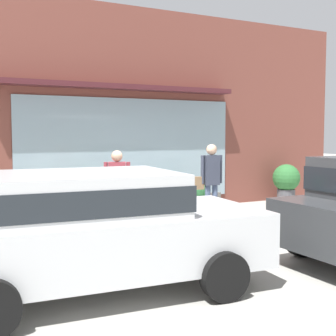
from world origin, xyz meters
TOP-DOWN VIEW (x-y plane):
  - ground_plane at (0.00, 0.00)m, footprint 60.00×60.00m
  - curb_strip at (0.00, -0.20)m, footprint 14.00×0.24m
  - storefront at (0.01, 3.19)m, footprint 14.00×0.81m
  - fire_hydrant at (0.60, 0.60)m, footprint 0.39×0.36m
  - pedestrian_with_handbag at (1.38, 0.79)m, footprint 0.67×0.25m
  - pedestrian_passerby at (-0.80, 0.78)m, footprint 0.49×0.31m
  - parked_car_silver at (-2.26, -2.19)m, footprint 4.31×2.25m
  - potted_plant_window_center at (-0.84, 2.24)m, footprint 0.63×0.63m
  - potted_plant_by_entrance at (0.82, 2.64)m, footprint 0.24×0.24m
  - potted_plant_near_hydrant at (1.90, 2.24)m, footprint 0.56×0.56m
  - potted_plant_corner_tall at (4.97, 2.43)m, footprint 0.78×0.78m
  - potted_plant_trailing_edge at (-2.74, 2.56)m, footprint 0.43×0.43m

SIDE VIEW (x-z plane):
  - ground_plane at x=0.00m, z-range 0.00..0.00m
  - curb_strip at x=0.00m, z-range 0.00..0.12m
  - potted_plant_by_entrance at x=0.82m, z-range -0.01..0.39m
  - potted_plant_trailing_edge at x=-2.74m, z-range 0.01..0.59m
  - potted_plant_window_center at x=-0.84m, z-range 0.01..0.78m
  - potted_plant_near_hydrant at x=1.90m, z-range 0.01..0.79m
  - fire_hydrant at x=0.60m, z-range 0.01..0.90m
  - potted_plant_corner_tall at x=4.97m, z-range 0.07..1.18m
  - parked_car_silver at x=-2.26m, z-range 0.10..1.62m
  - pedestrian_passerby at x=-0.80m, z-range 0.15..1.81m
  - pedestrian_with_handbag at x=1.38m, z-range 0.16..1.91m
  - storefront at x=0.01m, z-range -0.05..5.09m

